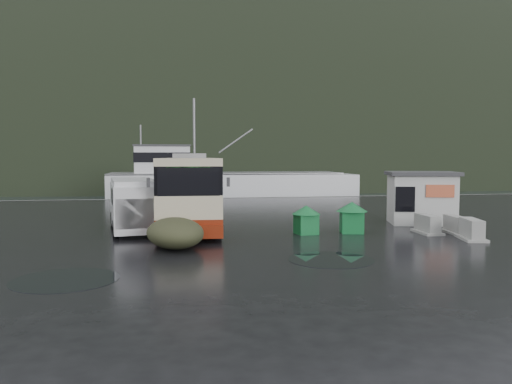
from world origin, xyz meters
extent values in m
plane|color=black|center=(0.00, 0.00, 0.00)|extent=(160.00, 160.00, 0.00)
cube|color=black|center=(0.00, 110.00, 0.00)|extent=(300.00, 180.00, 0.02)
cube|color=#999993|center=(0.00, 20.00, 0.00)|extent=(160.00, 0.60, 1.50)
ellipsoid|color=black|center=(10.00, 250.00, 0.00)|extent=(780.00, 540.00, 570.00)
cylinder|color=black|center=(3.00, -6.00, 0.01)|extent=(2.91, 2.91, 0.01)
cylinder|color=black|center=(-5.26, -7.44, 0.01)|extent=(2.99, 2.99, 0.01)
camera|label=1|loc=(-2.21, -21.98, 3.45)|focal=35.00mm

